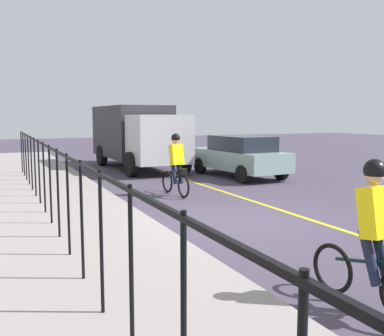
% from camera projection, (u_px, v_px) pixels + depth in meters
% --- Properties ---
extents(ground_plane, '(80.00, 80.00, 0.00)m').
position_uv_depth(ground_plane, '(238.00, 222.00, 9.57)').
color(ground_plane, '#433B4D').
extents(lane_line_centre, '(36.00, 0.12, 0.01)m').
position_uv_depth(lane_line_centre, '(296.00, 215.00, 10.24)').
color(lane_line_centre, yellow).
rests_on(lane_line_centre, ground).
extents(sidewalk, '(40.00, 3.20, 0.15)m').
position_uv_depth(sidewalk, '(81.00, 237.00, 8.15)').
color(sidewalk, gray).
rests_on(sidewalk, ground).
extents(iron_fence, '(17.97, 0.04, 1.60)m').
position_uv_depth(iron_fence, '(50.00, 170.00, 8.75)').
color(iron_fence, black).
rests_on(iron_fence, sidewalk).
extents(cyclist_lead, '(1.71, 0.39, 1.83)m').
position_uv_depth(cyclist_lead, '(176.00, 165.00, 12.71)').
color(cyclist_lead, black).
rests_on(cyclist_lead, ground).
extents(cyclist_follow, '(1.71, 0.39, 1.83)m').
position_uv_depth(cyclist_follow, '(374.00, 236.00, 5.12)').
color(cyclist_follow, black).
rests_on(cyclist_follow, ground).
extents(patrol_sedan, '(4.51, 2.16, 1.58)m').
position_uv_depth(patrol_sedan, '(239.00, 155.00, 16.68)').
color(patrol_sedan, '#819C98').
rests_on(patrol_sedan, ground).
extents(box_truck_background, '(6.77, 2.69, 2.78)m').
position_uv_depth(box_truck_background, '(137.00, 134.00, 19.31)').
color(box_truck_background, '#2D2C31').
rests_on(box_truck_background, ground).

